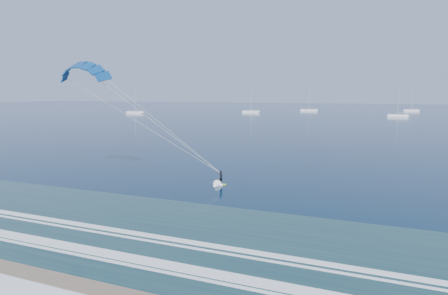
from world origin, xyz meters
TOP-DOWN VIEW (x-y plane):
  - kitesurfer_rig at (-13.32, 24.36)m, footprint 20.36×8.08m
  - sailboat_0 at (-117.77, 168.08)m, footprint 9.96×2.40m
  - sailboat_1 at (-61.98, 201.05)m, footprint 9.70×2.40m
  - sailboat_2 at (-35.61, 235.37)m, footprint 10.26×2.40m
  - sailboat_3 at (14.83, 188.45)m, footprint 8.81×2.40m
  - sailboat_4 at (22.97, 254.96)m, footprint 8.59×2.40m

SIDE VIEW (x-z plane):
  - sailboat_4 at x=22.97m, z-range -5.17..6.53m
  - sailboat_3 at x=14.83m, z-range -5.42..6.79m
  - sailboat_1 at x=-61.98m, z-range -5.90..7.28m
  - sailboat_0 at x=-117.77m, z-range -5.99..7.38m
  - sailboat_2 at x=-35.61m, z-range -6.12..7.50m
  - kitesurfer_rig at x=-13.32m, z-range 0.07..15.49m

